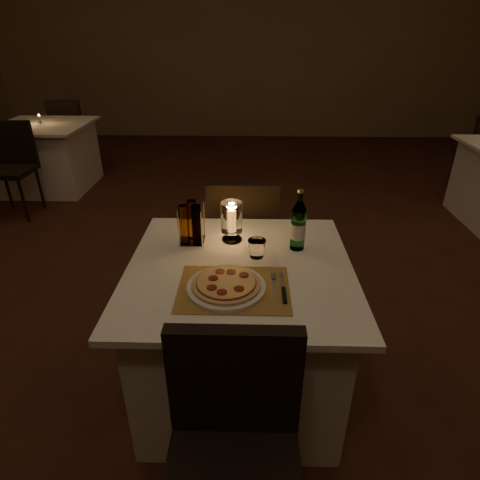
{
  "coord_description": "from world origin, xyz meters",
  "views": [
    {
      "loc": [
        0.18,
        -2.12,
        1.67
      ],
      "look_at": [
        0.14,
        -0.58,
        0.86
      ],
      "focal_mm": 30.0,
      "sensor_mm": 36.0,
      "label": 1
    }
  ],
  "objects_px": {
    "chair_near": "(234,439)",
    "chair_far": "(243,232)",
    "pizza": "(226,283)",
    "tumbler": "(257,248)",
    "water_bottle": "(298,226)",
    "neighbor_table_left": "(48,156)",
    "plate": "(226,287)",
    "main_table": "(240,330)",
    "hurricane_candle": "(232,219)"
  },
  "relations": [
    {
      "from": "plate",
      "to": "hurricane_candle",
      "type": "distance_m",
      "value": 0.44
    },
    {
      "from": "chair_far",
      "to": "water_bottle",
      "type": "height_order",
      "value": "water_bottle"
    },
    {
      "from": "chair_near",
      "to": "neighbor_table_left",
      "type": "relative_size",
      "value": 0.9
    },
    {
      "from": "chair_near",
      "to": "tumbler",
      "type": "distance_m",
      "value": 0.84
    },
    {
      "from": "pizza",
      "to": "neighbor_table_left",
      "type": "bearing_deg",
      "value": 125.6
    },
    {
      "from": "chair_near",
      "to": "chair_far",
      "type": "xyz_separation_m",
      "value": [
        -0.0,
        1.43,
        0.0
      ]
    },
    {
      "from": "pizza",
      "to": "plate",
      "type": "bearing_deg",
      "value": -70.32
    },
    {
      "from": "pizza",
      "to": "main_table",
      "type": "bearing_deg",
      "value": 74.45
    },
    {
      "from": "hurricane_candle",
      "to": "water_bottle",
      "type": "bearing_deg",
      "value": -13.15
    },
    {
      "from": "plate",
      "to": "water_bottle",
      "type": "height_order",
      "value": "water_bottle"
    },
    {
      "from": "chair_far",
      "to": "neighbor_table_left",
      "type": "xyz_separation_m",
      "value": [
        -2.29,
        2.24,
        -0.18
      ]
    },
    {
      "from": "tumbler",
      "to": "chair_far",
      "type": "bearing_deg",
      "value": 96.8
    },
    {
      "from": "neighbor_table_left",
      "to": "pizza",
      "type": "bearing_deg",
      "value": -54.4
    },
    {
      "from": "tumbler",
      "to": "hurricane_candle",
      "type": "relative_size",
      "value": 0.42
    },
    {
      "from": "plate",
      "to": "pizza",
      "type": "height_order",
      "value": "pizza"
    },
    {
      "from": "main_table",
      "to": "chair_near",
      "type": "height_order",
      "value": "chair_near"
    },
    {
      "from": "chair_near",
      "to": "plate",
      "type": "relative_size",
      "value": 2.81
    },
    {
      "from": "plate",
      "to": "tumbler",
      "type": "bearing_deg",
      "value": 64.89
    },
    {
      "from": "chair_far",
      "to": "pizza",
      "type": "xyz_separation_m",
      "value": [
        -0.05,
        -0.89,
        0.22
      ]
    },
    {
      "from": "main_table",
      "to": "hurricane_candle",
      "type": "xyz_separation_m",
      "value": [
        -0.05,
        0.25,
        0.48
      ]
    },
    {
      "from": "tumbler",
      "to": "neighbor_table_left",
      "type": "relative_size",
      "value": 0.08
    },
    {
      "from": "chair_far",
      "to": "hurricane_candle",
      "type": "distance_m",
      "value": 0.56
    },
    {
      "from": "pizza",
      "to": "hurricane_candle",
      "type": "distance_m",
      "value": 0.43
    },
    {
      "from": "chair_near",
      "to": "plate",
      "type": "distance_m",
      "value": 0.57
    },
    {
      "from": "chair_far",
      "to": "pizza",
      "type": "height_order",
      "value": "chair_far"
    },
    {
      "from": "main_table",
      "to": "chair_far",
      "type": "relative_size",
      "value": 1.11
    },
    {
      "from": "main_table",
      "to": "chair_near",
      "type": "bearing_deg",
      "value": -90.0
    },
    {
      "from": "chair_far",
      "to": "plate",
      "type": "xyz_separation_m",
      "value": [
        -0.05,
        -0.89,
        0.2
      ]
    },
    {
      "from": "pizza",
      "to": "hurricane_candle",
      "type": "xyz_separation_m",
      "value": [
        0.0,
        0.43,
        0.09
      ]
    },
    {
      "from": "chair_far",
      "to": "plate",
      "type": "bearing_deg",
      "value": -93.2
    },
    {
      "from": "main_table",
      "to": "chair_far",
      "type": "distance_m",
      "value": 0.74
    },
    {
      "from": "pizza",
      "to": "water_bottle",
      "type": "relative_size",
      "value": 0.95
    },
    {
      "from": "chair_near",
      "to": "chair_far",
      "type": "relative_size",
      "value": 1.0
    },
    {
      "from": "pizza",
      "to": "neighbor_table_left",
      "type": "relative_size",
      "value": 0.28
    },
    {
      "from": "pizza",
      "to": "water_bottle",
      "type": "bearing_deg",
      "value": 47.81
    },
    {
      "from": "plate",
      "to": "chair_far",
      "type": "bearing_deg",
      "value": 86.8
    },
    {
      "from": "neighbor_table_left",
      "to": "water_bottle",
      "type": "bearing_deg",
      "value": -47.35
    },
    {
      "from": "pizza",
      "to": "tumbler",
      "type": "xyz_separation_m",
      "value": [
        0.12,
        0.27,
        0.02
      ]
    },
    {
      "from": "plate",
      "to": "water_bottle",
      "type": "distance_m",
      "value": 0.49
    },
    {
      "from": "chair_near",
      "to": "pizza",
      "type": "xyz_separation_m",
      "value": [
        -0.05,
        0.53,
        0.22
      ]
    },
    {
      "from": "main_table",
      "to": "water_bottle",
      "type": "relative_size",
      "value": 3.38
    },
    {
      "from": "water_bottle",
      "to": "neighbor_table_left",
      "type": "xyz_separation_m",
      "value": [
        -2.56,
        2.78,
        -0.49
      ]
    },
    {
      "from": "chair_near",
      "to": "plate",
      "type": "bearing_deg",
      "value": 95.35
    },
    {
      "from": "chair_near",
      "to": "neighbor_table_left",
      "type": "bearing_deg",
      "value": 122.01
    },
    {
      "from": "plate",
      "to": "neighbor_table_left",
      "type": "bearing_deg",
      "value": 125.6
    },
    {
      "from": "chair_near",
      "to": "hurricane_candle",
      "type": "distance_m",
      "value": 1.01
    },
    {
      "from": "plate",
      "to": "tumbler",
      "type": "distance_m",
      "value": 0.3
    },
    {
      "from": "chair_near",
      "to": "tumbler",
      "type": "xyz_separation_m",
      "value": [
        0.07,
        0.8,
        0.23
      ]
    },
    {
      "from": "main_table",
      "to": "plate",
      "type": "relative_size",
      "value": 3.12
    },
    {
      "from": "tumbler",
      "to": "hurricane_candle",
      "type": "xyz_separation_m",
      "value": [
        -0.12,
        0.16,
        0.08
      ]
    }
  ]
}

